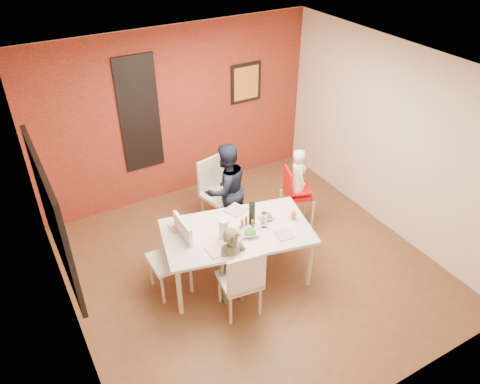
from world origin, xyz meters
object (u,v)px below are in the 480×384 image
high_chair (295,193)px  paper_towel_roll (224,229)px  chair_far (217,188)px  child_far (226,189)px  chair_near (242,280)px  wine_bottle (252,214)px  child_near (233,267)px  dining_table (237,235)px  toddler (298,172)px  chair_left (175,252)px

high_chair → paper_towel_roll: size_ratio=3.78×
chair_far → paper_towel_roll: 1.40m
chair_far → child_far: child_far is taller
chair_near → wine_bottle: 0.87m
chair_far → child_near: bearing=-124.0°
child_far → dining_table: bearing=61.8°
chair_near → high_chair: bearing=-135.5°
chair_far → toddler: 1.22m
chair_left → child_far: size_ratio=0.71×
chair_left → wine_bottle: wine_bottle is taller
child_near → paper_towel_roll: 0.46m
dining_table → chair_far: bearing=74.2°
chair_far → wine_bottle: 1.23m
dining_table → chair_near: 0.66m
high_chair → child_far: (-0.89, 0.43, 0.10)m
child_far → wine_bottle: child_far is taller
dining_table → chair_left: chair_left is taller
chair_near → chair_far: (0.60, 1.80, 0.03)m
dining_table → chair_far: chair_far is taller
high_chair → child_near: bearing=139.0°
chair_far → high_chair: chair_far is taller
wine_bottle → paper_towel_roll: wine_bottle is taller
wine_bottle → chair_near: bearing=-128.5°
chair_left → chair_near: bearing=30.2°
dining_table → chair_left: bearing=163.7°
chair_near → child_near: 0.25m
chair_left → high_chair: (2.00, 0.31, 0.04)m
child_near → dining_table: bearing=59.0°
toddler → paper_towel_roll: bearing=127.5°
chair_far → wine_bottle: (-0.11, -1.18, 0.33)m
high_chair → dining_table: bearing=131.7°
chair_far → toddler: toddler is taller
toddler → wine_bottle: 1.15m
chair_near → child_far: child_far is taller
chair_left → child_near: 0.75m
paper_towel_roll → dining_table: bearing=11.7°
dining_table → paper_towel_roll: size_ratio=7.61×
high_chair → toddler: bearing=-103.3°
wine_bottle → child_near: bearing=-142.1°
high_chair → chair_left: bearing=117.7°
chair_far → child_near: child_near is taller
chair_near → chair_far: bearing=-100.5°
toddler → paper_towel_roll: toddler is taller
chair_near → wine_bottle: bearing=-120.4°
child_far → wine_bottle: (-0.13, -0.93, 0.21)m
chair_near → high_chair: size_ratio=0.99×
chair_far → paper_towel_roll: size_ratio=3.97×
child_far → paper_towel_roll: (-0.57, -1.00, 0.19)m
child_near → paper_towel_roll: bearing=86.7°
chair_far → high_chair: 1.14m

